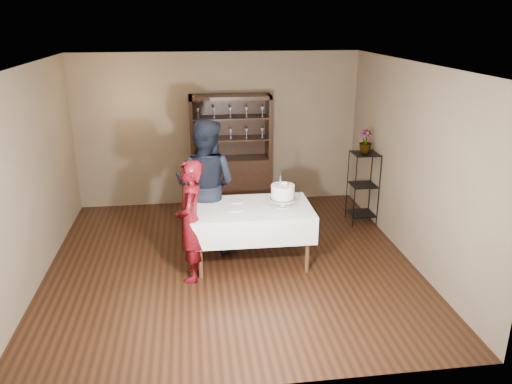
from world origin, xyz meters
TOP-DOWN VIEW (x-y plane):
  - floor at (0.00, 0.00)m, footprint 5.00×5.00m
  - ceiling at (0.00, 0.00)m, footprint 5.00×5.00m
  - back_wall at (0.00, 2.50)m, footprint 5.00×0.02m
  - wall_left at (-2.50, 0.00)m, footprint 0.02×5.00m
  - wall_right at (2.50, 0.00)m, footprint 0.02×5.00m
  - china_hutch at (0.20, 2.25)m, footprint 1.40×0.48m
  - plant_etagere at (2.28, 1.20)m, footprint 0.42×0.42m
  - cake_table at (0.28, 0.02)m, footprint 1.65×1.03m
  - woman at (-0.54, -0.33)m, footprint 0.44×0.62m
  - man at (-0.31, 0.58)m, footprint 1.16×1.05m
  - cake at (0.71, -0.03)m, footprint 0.41×0.41m
  - plate_near at (0.06, -0.06)m, footprint 0.25×0.25m
  - plate_far at (0.11, 0.23)m, footprint 0.20×0.20m
  - potted_plant at (2.29, 1.24)m, footprint 0.24×0.24m

SIDE VIEW (x-z plane):
  - floor at x=0.00m, z-range 0.00..0.00m
  - cake_table at x=0.28m, z-range 0.22..1.04m
  - plant_etagere at x=2.28m, z-range 0.05..1.25m
  - china_hutch at x=0.20m, z-range -0.34..1.66m
  - woman at x=-0.54m, z-range 0.00..1.60m
  - plate_near at x=0.06m, z-range 0.82..0.84m
  - plate_far at x=0.11m, z-range 0.82..0.84m
  - man at x=-0.31m, z-range 0.00..1.94m
  - cake at x=0.71m, z-range 0.77..1.26m
  - back_wall at x=0.00m, z-range 0.00..2.70m
  - wall_left at x=-2.50m, z-range 0.00..2.70m
  - wall_right at x=2.50m, z-range 0.00..2.70m
  - potted_plant at x=2.29m, z-range 1.19..1.56m
  - ceiling at x=0.00m, z-range 2.70..2.70m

